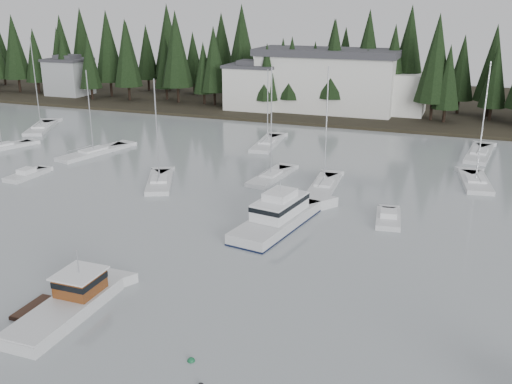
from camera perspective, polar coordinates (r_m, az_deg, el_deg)
far_shore_land at (r=118.80m, az=11.07°, el=8.86°), size 240.00×54.00×1.00m
conifer_treeline at (r=108.12m, az=10.07°, el=7.97°), size 200.00×22.00×20.00m
house_west at (r=105.44m, az=-0.33°, el=10.56°), size 9.54×7.42×8.75m
house_far_west at (r=128.01m, az=-18.21°, el=10.97°), size 8.48×7.42×8.25m
harbor_inn at (r=104.24m, az=8.24°, el=10.90°), size 29.50×11.50×10.90m
lobster_boat_brown at (r=39.92m, az=-18.34°, el=-10.77°), size 4.63×9.06×4.48m
cabin_cruiser_center at (r=51.60m, az=2.19°, el=-2.65°), size 5.54×12.15×5.03m
sailboat_0 at (r=68.09m, az=21.07°, el=0.81°), size 3.96×8.46×14.00m
sailboat_1 at (r=97.21m, az=-20.68°, el=5.92°), size 7.06×10.53×14.76m
sailboat_2 at (r=64.47m, az=-9.61°, el=0.85°), size 5.95×8.75×12.19m
sailboat_3 at (r=86.35m, az=-24.05°, el=4.02°), size 5.37×8.46×12.61m
sailboat_4 at (r=65.51m, az=1.49°, el=1.41°), size 3.39×8.58×13.14m
sailboat_5 at (r=62.69m, az=6.81°, el=0.48°), size 2.99×8.79×13.64m
sailboat_7 at (r=79.17m, az=-15.92°, el=3.71°), size 4.99×11.00×11.57m
sailboat_10 at (r=80.95m, az=21.39°, el=3.45°), size 3.87×10.62×11.50m
sailboat_11 at (r=80.95m, az=1.15°, el=4.75°), size 3.65×10.35×11.14m
runabout_0 at (r=71.25m, az=-21.93°, el=1.50°), size 2.33×5.49×1.42m
runabout_1 at (r=54.34m, az=13.08°, el=-2.72°), size 2.84×5.44×1.42m
mooring_buoy_green at (r=34.00m, az=-6.51°, el=-16.45°), size 0.45×0.45×0.45m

